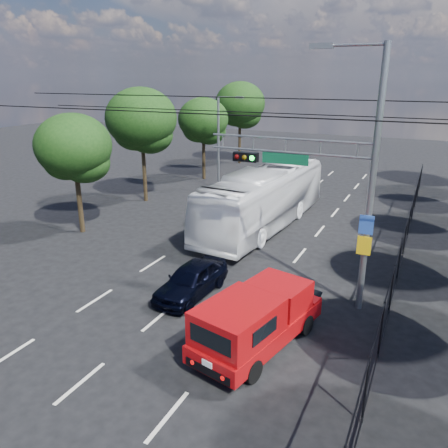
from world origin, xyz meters
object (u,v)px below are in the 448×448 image
Objects in this scene: red_pickup at (257,318)px; white_bus at (264,198)px; navy_hatchback at (191,280)px; white_van at (217,206)px; signal_mast at (338,170)px.

white_bus is at bearing 109.91° from red_pickup.
white_bus is (-0.46, 9.31, 1.05)m from navy_hatchback.
white_van is (-7.41, 11.88, -0.34)m from red_pickup.
white_bus is 2.81× the size of white_van.
red_pickup is at bearing -60.50° from white_van.
signal_mast reaches higher than white_bus.
signal_mast reaches higher than navy_hatchback.
signal_mast is 12.56m from white_van.
white_bus reaches higher than red_pickup.
red_pickup is 0.46× the size of white_bus.
red_pickup is 12.28m from white_bus.
signal_mast is 2.17× the size of white_van.
white_bus is at bearing -8.64° from white_van.
red_pickup is at bearing -66.53° from white_bus.
signal_mast reaches higher than white_van.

